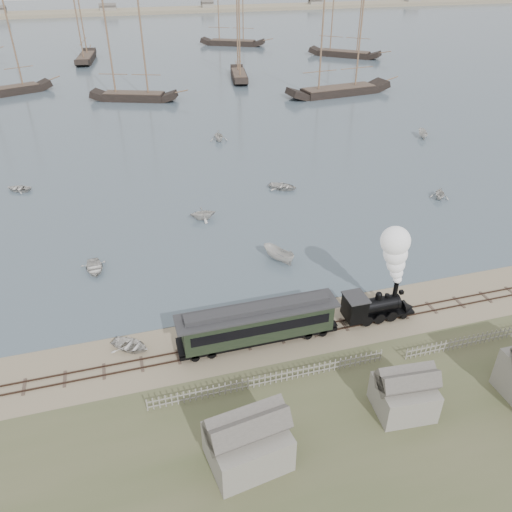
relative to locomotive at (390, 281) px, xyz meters
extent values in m
plane|color=gray|center=(-6.01, 2.00, -4.08)|extent=(600.00, 600.00, 0.00)
cube|color=#475765|center=(-6.01, 172.00, -4.05)|extent=(600.00, 336.00, 0.06)
cube|color=#39271F|center=(-6.01, -0.50, -3.98)|extent=(120.00, 0.08, 0.12)
cube|color=#39271F|center=(-6.01, 0.50, -3.98)|extent=(120.00, 0.08, 0.12)
cube|color=#43342B|center=(-6.01, 0.00, -4.05)|extent=(120.00, 1.80, 0.06)
cube|color=tan|center=(-6.01, 252.00, -4.08)|extent=(500.00, 20.00, 1.80)
cube|color=black|center=(-0.72, 0.00, -3.40)|extent=(6.41, 1.89, 0.24)
cylinder|color=black|center=(-1.10, 0.00, -2.46)|extent=(3.96, 1.41, 1.41)
cube|color=black|center=(-3.17, 0.00, -2.27)|extent=(1.70, 2.07, 2.17)
cube|color=#2E2F31|center=(-3.17, 0.00, -1.14)|extent=(1.89, 2.26, 0.11)
cylinder|color=black|center=(0.70, 0.00, -1.18)|extent=(0.41, 0.41, 1.51)
sphere|color=black|center=(-0.91, 0.00, -1.35)|extent=(0.60, 0.60, 0.60)
cone|color=black|center=(2.30, 0.00, -3.49)|extent=(1.32, 1.89, 1.89)
cube|color=black|center=(1.36, 0.00, -1.51)|extent=(0.33, 0.33, 0.33)
cube|color=black|center=(-12.12, 0.00, -3.38)|extent=(13.78, 2.26, 0.34)
cube|color=black|center=(-12.12, 0.00, -2.00)|extent=(12.80, 2.46, 2.46)
cube|color=black|center=(-12.12, -1.25, -1.75)|extent=(11.81, 0.06, 0.89)
cube|color=black|center=(-12.12, 1.25, -1.75)|extent=(11.81, 0.06, 0.89)
cube|color=#2E2F31|center=(-12.12, 0.00, -0.72)|extent=(13.78, 2.66, 0.18)
cube|color=#2E2F31|center=(-12.12, 0.00, -0.42)|extent=(12.30, 1.18, 0.44)
imported|color=beige|center=(-22.73, 2.15, -3.73)|extent=(3.98, 4.17, 0.70)
imported|color=beige|center=(-25.51, 15.27, -3.64)|extent=(3.86, 2.92, 0.75)
imported|color=beige|center=(-12.37, 23.57, -3.17)|extent=(2.88, 3.31, 1.70)
imported|color=beige|center=(-6.39, 11.78, -3.26)|extent=(4.09, 3.45, 1.52)
imported|color=beige|center=(0.08, 29.38, -3.61)|extent=(4.60, 4.89, 0.82)
imported|color=beige|center=(19.36, 20.65, -3.25)|extent=(3.78, 3.64, 1.53)
imported|color=beige|center=(30.93, 43.39, -3.35)|extent=(3.68, 2.32, 1.33)
imported|color=beige|center=(-35.39, 39.07, -3.66)|extent=(3.72, 4.15, 0.71)
imported|color=beige|center=(-4.18, 51.71, -3.10)|extent=(3.61, 3.15, 1.84)
camera|label=1|loc=(-21.29, -31.28, 25.03)|focal=35.00mm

